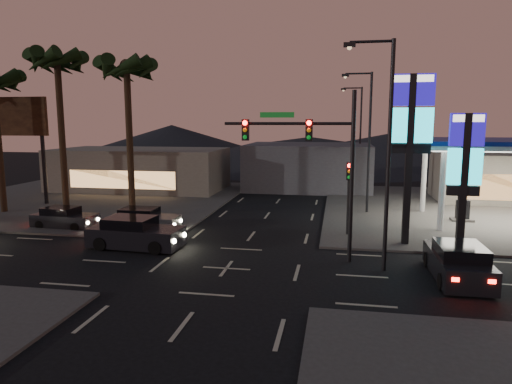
% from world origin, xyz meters
% --- Properties ---
extents(ground, '(140.00, 140.00, 0.00)m').
position_xyz_m(ground, '(0.00, 0.00, 0.00)').
color(ground, black).
rests_on(ground, ground).
extents(corner_lot_ne, '(24.00, 24.00, 0.12)m').
position_xyz_m(corner_lot_ne, '(16.00, 16.00, 0.06)').
color(corner_lot_ne, '#47443F').
rests_on(corner_lot_ne, ground).
extents(corner_lot_nw, '(24.00, 24.00, 0.12)m').
position_xyz_m(corner_lot_nw, '(-16.00, 16.00, 0.06)').
color(corner_lot_nw, '#47443F').
rests_on(corner_lot_nw, ground).
extents(convenience_store, '(10.00, 6.00, 4.00)m').
position_xyz_m(convenience_store, '(18.00, 21.00, 2.00)').
color(convenience_store, '#726B5B').
rests_on(convenience_store, ground).
extents(pylon_sign_tall, '(2.20, 0.35, 9.00)m').
position_xyz_m(pylon_sign_tall, '(8.50, 5.50, 6.39)').
color(pylon_sign_tall, black).
rests_on(pylon_sign_tall, ground).
extents(pylon_sign_short, '(1.60, 0.35, 7.00)m').
position_xyz_m(pylon_sign_short, '(11.00, 4.50, 4.66)').
color(pylon_sign_short, black).
rests_on(pylon_sign_short, ground).
extents(traffic_signal_mast, '(6.10, 0.39, 8.00)m').
position_xyz_m(traffic_signal_mast, '(3.76, 1.99, 5.23)').
color(traffic_signal_mast, black).
rests_on(traffic_signal_mast, ground).
extents(pedestal_signal, '(0.32, 0.39, 4.30)m').
position_xyz_m(pedestal_signal, '(5.50, 6.98, 2.92)').
color(pedestal_signal, black).
rests_on(pedestal_signal, ground).
extents(streetlight_near, '(2.14, 0.25, 10.00)m').
position_xyz_m(streetlight_near, '(6.79, 1.00, 5.72)').
color(streetlight_near, black).
rests_on(streetlight_near, ground).
extents(streetlight_mid, '(2.14, 0.25, 10.00)m').
position_xyz_m(streetlight_mid, '(6.79, 14.00, 5.72)').
color(streetlight_mid, black).
rests_on(streetlight_mid, ground).
extents(streetlight_far, '(2.14, 0.25, 10.00)m').
position_xyz_m(streetlight_far, '(6.79, 28.00, 5.72)').
color(streetlight_far, black).
rests_on(streetlight_far, ground).
extents(palm_a, '(4.41, 4.41, 10.86)m').
position_xyz_m(palm_a, '(-9.00, 9.50, 9.43)').
color(palm_a, black).
rests_on(palm_a, ground).
extents(palm_b, '(4.41, 4.41, 11.46)m').
position_xyz_m(palm_b, '(-14.00, 9.50, 9.97)').
color(palm_b, black).
rests_on(palm_b, ground).
extents(billboard, '(6.00, 0.30, 8.50)m').
position_xyz_m(billboard, '(-20.50, 13.00, 6.33)').
color(billboard, black).
rests_on(billboard, ground).
extents(building_far_west, '(16.00, 8.00, 4.00)m').
position_xyz_m(building_far_west, '(-14.00, 22.00, 2.00)').
color(building_far_west, '#726B5B').
rests_on(building_far_west, ground).
extents(building_far_mid, '(12.00, 9.00, 4.40)m').
position_xyz_m(building_far_mid, '(2.00, 26.00, 2.20)').
color(building_far_mid, '#4C4C51').
rests_on(building_far_mid, ground).
extents(hill_left, '(40.00, 40.00, 6.00)m').
position_xyz_m(hill_left, '(-25.00, 60.00, 3.00)').
color(hill_left, black).
rests_on(hill_left, ground).
extents(hill_right, '(50.00, 50.00, 5.00)m').
position_xyz_m(hill_right, '(15.00, 60.00, 2.50)').
color(hill_right, black).
rests_on(hill_right, ground).
extents(hill_center, '(60.00, 60.00, 4.00)m').
position_xyz_m(hill_center, '(0.00, 60.00, 2.00)').
color(hill_center, black).
rests_on(hill_center, ground).
extents(car_lane_a_front, '(5.09, 2.36, 1.62)m').
position_xyz_m(car_lane_a_front, '(-5.58, 2.52, 0.75)').
color(car_lane_a_front, black).
rests_on(car_lane_a_front, ground).
extents(car_lane_b_front, '(4.37, 1.90, 1.41)m').
position_xyz_m(car_lane_b_front, '(-6.69, 6.08, 0.66)').
color(car_lane_b_front, '#58585A').
rests_on(car_lane_b_front, ground).
extents(car_lane_b_mid, '(4.12, 1.93, 1.31)m').
position_xyz_m(car_lane_b_mid, '(-11.91, 5.99, 0.61)').
color(car_lane_b_mid, black).
rests_on(car_lane_b_mid, ground).
extents(suv_station, '(2.07, 4.73, 1.57)m').
position_xyz_m(suv_station, '(9.93, 0.34, 0.73)').
color(suv_station, black).
rests_on(suv_station, ground).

